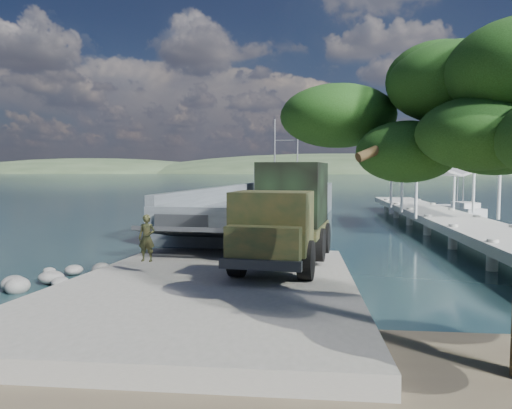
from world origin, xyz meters
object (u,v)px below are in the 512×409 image
Objects in this scene: pier at (441,208)px; sailboat_near at (463,211)px; soldier at (147,248)px; overhang_tree at (499,104)px; military_truck at (287,213)px; sailboat_far at (458,210)px; landing_craft at (268,212)px.

sailboat_near reaches higher than pier.
soldier is 0.23× the size of overhang_tree.
overhang_tree reaches higher than military_truck.
sailboat_far is (-0.35, 0.65, -0.00)m from sailboat_near.
landing_craft is at bearing 160.26° from pier.
overhang_tree reaches higher than soldier.
overhang_tree is at bearing -102.34° from pier.
soldier is at bearing -136.37° from sailboat_far.
military_truck is 5.18× the size of soldier.
overhang_tree is (-5.89, -26.94, 4.10)m from pier.
sailboat_far is (18.12, 9.06, -0.46)m from landing_craft.
landing_craft reaches higher than military_truck.
military_truck is 1.25× the size of sailboat_near.
pier is at bearing -121.28° from sailboat_near.
landing_craft reaches higher than soldier.
sailboat_near reaches higher than overhang_tree.
pier is at bearing 77.66° from overhang_tree.
overhang_tree is (4.60, -10.55, 3.10)m from military_truck.
overhang_tree is at bearing -114.50° from sailboat_near.
pier is 1.23× the size of landing_craft.
sailboat_near is at bearing 67.40° from pier.
sailboat_near is 0.73m from sailboat_far.
sailboat_far reaches higher than military_truck.
military_truck is 11.91m from overhang_tree.
landing_craft is 20.26m from sailboat_far.
pier is 5.62× the size of overhang_tree.
landing_craft is (-13.02, 4.67, -0.74)m from pier.
military_truck is at bearing 113.55° from overhang_tree.
overhang_tree is at bearing -71.40° from landing_craft.
military_truck is 1.20× the size of overhang_tree.
sailboat_far is 0.96× the size of overhang_tree.
soldier is 13.46m from overhang_tree.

